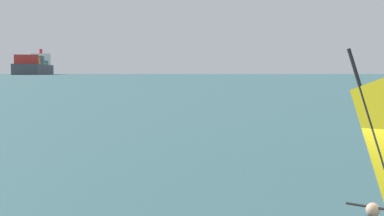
{
  "coord_description": "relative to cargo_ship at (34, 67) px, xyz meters",
  "views": [
    {
      "loc": [
        -5.78,
        -7.78,
        3.36
      ],
      "look_at": [
        -0.43,
        12.56,
        2.15
      ],
      "focal_mm": 59.1,
      "sensor_mm": 36.0,
      "label": 1
    }
  ],
  "objects": [
    {
      "name": "cargo_ship",
      "position": [
        0.0,
        0.0,
        0.0
      ],
      "size": [
        52.86,
        176.16,
        33.78
      ],
      "rotation": [
        0.0,
        0.0,
        4.57
      ],
      "color": "#3F444C",
      "rests_on": "ground_plane"
    }
  ]
}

